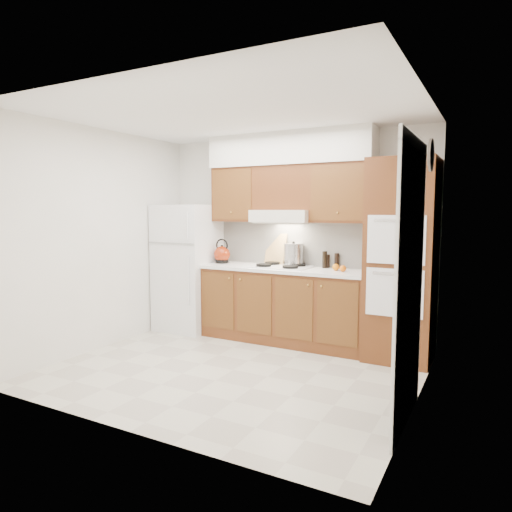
# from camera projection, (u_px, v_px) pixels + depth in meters

# --- Properties ---
(floor) EXTENTS (3.60, 3.60, 0.00)m
(floor) POSITION_uv_depth(u_px,v_px,m) (233.00, 370.00, 4.72)
(floor) COLOR beige
(floor) RESTS_ON ground
(ceiling) EXTENTS (3.60, 3.60, 0.00)m
(ceiling) POSITION_uv_depth(u_px,v_px,m) (232.00, 113.00, 4.46)
(ceiling) COLOR white
(ceiling) RESTS_ON wall_back
(wall_back) EXTENTS (3.60, 0.02, 2.60)m
(wall_back) POSITION_uv_depth(u_px,v_px,m) (292.00, 237.00, 5.91)
(wall_back) COLOR white
(wall_back) RESTS_ON floor
(wall_left) EXTENTS (0.02, 3.00, 2.60)m
(wall_left) POSITION_uv_depth(u_px,v_px,m) (103.00, 240.00, 5.44)
(wall_left) COLOR white
(wall_left) RESTS_ON floor
(wall_right) EXTENTS (0.02, 3.00, 2.60)m
(wall_right) POSITION_uv_depth(u_px,v_px,m) (420.00, 253.00, 3.75)
(wall_right) COLOR white
(wall_right) RESTS_ON floor
(fridge) EXTENTS (0.75, 0.72, 1.72)m
(fridge) POSITION_uv_depth(u_px,v_px,m) (188.00, 267.00, 6.30)
(fridge) COLOR white
(fridge) RESTS_ON floor
(base_cabinets) EXTENTS (2.11, 0.60, 0.90)m
(base_cabinets) POSITION_uv_depth(u_px,v_px,m) (284.00, 306.00, 5.72)
(base_cabinets) COLOR brown
(base_cabinets) RESTS_ON floor
(countertop) EXTENTS (2.13, 0.62, 0.04)m
(countertop) POSITION_uv_depth(u_px,v_px,m) (284.00, 269.00, 5.66)
(countertop) COLOR white
(countertop) RESTS_ON base_cabinets
(backsplash) EXTENTS (2.11, 0.03, 0.56)m
(backsplash) POSITION_uv_depth(u_px,v_px,m) (294.00, 243.00, 5.89)
(backsplash) COLOR white
(backsplash) RESTS_ON countertop
(oven_cabinet) EXTENTS (0.70, 0.65, 2.20)m
(oven_cabinet) POSITION_uv_depth(u_px,v_px,m) (401.00, 261.00, 4.97)
(oven_cabinet) COLOR brown
(oven_cabinet) RESTS_ON floor
(upper_cab_left) EXTENTS (0.63, 0.33, 0.70)m
(upper_cab_left) POSITION_uv_depth(u_px,v_px,m) (238.00, 195.00, 6.04)
(upper_cab_left) COLOR brown
(upper_cab_left) RESTS_ON wall_back
(upper_cab_right) EXTENTS (0.73, 0.33, 0.70)m
(upper_cab_right) POSITION_uv_depth(u_px,v_px,m) (343.00, 193.00, 5.37)
(upper_cab_right) COLOR brown
(upper_cab_right) RESTS_ON wall_back
(range_hood) EXTENTS (0.75, 0.45, 0.15)m
(range_hood) POSITION_uv_depth(u_px,v_px,m) (283.00, 216.00, 5.69)
(range_hood) COLOR silver
(range_hood) RESTS_ON wall_back
(upper_cab_over_hood) EXTENTS (0.75, 0.33, 0.55)m
(upper_cab_over_hood) POSITION_uv_depth(u_px,v_px,m) (286.00, 188.00, 5.71)
(upper_cab_over_hood) COLOR brown
(upper_cab_over_hood) RESTS_ON range_hood
(soffit) EXTENTS (2.13, 0.36, 0.40)m
(soffit) POSITION_uv_depth(u_px,v_px,m) (289.00, 149.00, 5.63)
(soffit) COLOR silver
(soffit) RESTS_ON wall_back
(cooktop) EXTENTS (0.74, 0.50, 0.01)m
(cooktop) POSITION_uv_depth(u_px,v_px,m) (281.00, 267.00, 5.70)
(cooktop) COLOR white
(cooktop) RESTS_ON countertop
(doorway) EXTENTS (0.02, 0.90, 2.10)m
(doorway) POSITION_uv_depth(u_px,v_px,m) (410.00, 290.00, 3.47)
(doorway) COLOR black
(doorway) RESTS_ON floor
(wall_clock) EXTENTS (0.02, 0.30, 0.30)m
(wall_clock) POSITION_uv_depth(u_px,v_px,m) (431.00, 155.00, 4.15)
(wall_clock) COLOR #3F3833
(wall_clock) RESTS_ON wall_right
(kettle) EXTENTS (0.27, 0.27, 0.22)m
(kettle) POSITION_uv_depth(u_px,v_px,m) (222.00, 254.00, 6.10)
(kettle) COLOR maroon
(kettle) RESTS_ON countertop
(cutting_board) EXTENTS (0.32, 0.17, 0.41)m
(cutting_board) POSITION_uv_depth(u_px,v_px,m) (276.00, 249.00, 5.98)
(cutting_board) COLOR #DCAF71
(cutting_board) RESTS_ON countertop
(stock_pot) EXTENTS (0.28, 0.28, 0.25)m
(stock_pot) POSITION_uv_depth(u_px,v_px,m) (293.00, 254.00, 5.76)
(stock_pot) COLOR #B6B6BB
(stock_pot) RESTS_ON cooktop
(condiment_a) EXTENTS (0.07, 0.07, 0.21)m
(condiment_a) POSITION_uv_depth(u_px,v_px,m) (325.00, 260.00, 5.60)
(condiment_a) COLOR black
(condiment_a) RESTS_ON countertop
(condiment_b) EXTENTS (0.06, 0.06, 0.18)m
(condiment_b) POSITION_uv_depth(u_px,v_px,m) (337.00, 261.00, 5.58)
(condiment_b) COLOR black
(condiment_b) RESTS_ON countertop
(condiment_c) EXTENTS (0.07, 0.07, 0.16)m
(condiment_c) POSITION_uv_depth(u_px,v_px,m) (327.00, 261.00, 5.63)
(condiment_c) COLOR black
(condiment_c) RESTS_ON countertop
(orange_near) EXTENTS (0.10, 0.10, 0.08)m
(orange_near) POSITION_uv_depth(u_px,v_px,m) (343.00, 268.00, 5.27)
(orange_near) COLOR orange
(orange_near) RESTS_ON countertop
(orange_far) EXTENTS (0.10, 0.10, 0.08)m
(orange_far) POSITION_uv_depth(u_px,v_px,m) (336.00, 267.00, 5.37)
(orange_far) COLOR orange
(orange_far) RESTS_ON countertop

